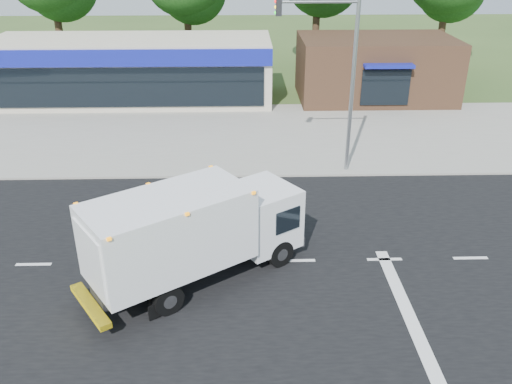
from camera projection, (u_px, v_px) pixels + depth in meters
ground at (298, 261)px, 18.60m from camera, size 120.00×120.00×0.00m
road_asphalt at (298, 261)px, 18.60m from camera, size 60.00×14.00×0.02m
sidewalk at (281, 166)px, 25.95m from camera, size 60.00×2.40×0.12m
parking_apron at (274, 127)px, 31.19m from camera, size 60.00×9.00×0.02m
lane_markings at (344, 283)px, 17.41m from camera, size 55.20×7.00×0.01m
ems_box_truck at (193, 230)px, 16.78m from camera, size 7.29×6.01×3.24m
emergency_worker at (161, 270)px, 16.52m from camera, size 0.73×0.62×1.81m
retail_strip_mall at (133, 70)px, 35.44m from camera, size 18.00×6.20×4.00m
brown_storefront at (375, 68)px, 35.87m from camera, size 10.00×6.70×4.00m
traffic_signal_pole at (339, 67)px, 23.34m from camera, size 3.51×0.25×8.00m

